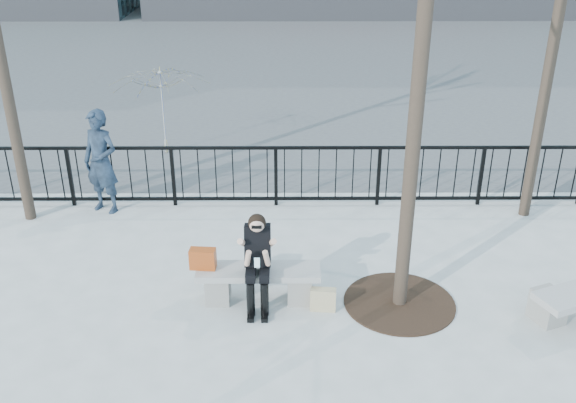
{
  "coord_description": "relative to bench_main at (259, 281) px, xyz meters",
  "views": [
    {
      "loc": [
        0.36,
        -7.34,
        4.95
      ],
      "look_at": [
        0.4,
        0.8,
        1.1
      ],
      "focal_mm": 40.0,
      "sensor_mm": 36.0,
      "label": 1
    }
  ],
  "objects": [
    {
      "name": "ground",
      "position": [
        0.0,
        0.0,
        -0.3
      ],
      "size": [
        120.0,
        120.0,
        0.0
      ],
      "primitive_type": "plane",
      "color": "#9F9F9A",
      "rests_on": "ground"
    },
    {
      "name": "vendor_umbrella",
      "position": [
        -2.2,
        5.54,
        0.63
      ],
      "size": [
        2.36,
        2.4,
        1.87
      ],
      "primitive_type": "imported",
      "rotation": [
        0.0,
        0.0,
        -0.17
      ],
      "color": "yellow",
      "rests_on": "ground"
    },
    {
      "name": "standing_man",
      "position": [
        -2.77,
        2.8,
        0.61
      ],
      "size": [
        0.78,
        0.67,
        1.81
      ],
      "primitive_type": "imported",
      "rotation": [
        0.0,
        0.0,
        -0.42
      ],
      "color": "black",
      "rests_on": "ground"
    },
    {
      "name": "shopping_bag",
      "position": [
        0.86,
        -0.24,
        -0.14
      ],
      "size": [
        0.35,
        0.16,
        0.32
      ],
      "primitive_type": "cube",
      "rotation": [
        0.0,
        0.0,
        -0.1
      ],
      "color": "beige",
      "rests_on": "ground"
    },
    {
      "name": "bench_main",
      "position": [
        0.0,
        0.0,
        0.0
      ],
      "size": [
        1.65,
        0.46,
        0.49
      ],
      "color": "slate",
      "rests_on": "ground"
    },
    {
      "name": "railing",
      "position": [
        0.0,
        3.0,
        0.25
      ],
      "size": [
        14.0,
        0.06,
        1.1
      ],
      "color": "black",
      "rests_on": "ground"
    },
    {
      "name": "tree_grate",
      "position": [
        1.9,
        -0.1,
        -0.29
      ],
      "size": [
        1.5,
        1.5,
        0.02
      ],
      "primitive_type": "cylinder",
      "color": "black",
      "rests_on": "ground"
    },
    {
      "name": "seated_woman",
      "position": [
        0.0,
        -0.16,
        0.37
      ],
      "size": [
        0.5,
        0.64,
        1.34
      ],
      "color": "black",
      "rests_on": "ground"
    },
    {
      "name": "street_surface",
      "position": [
        0.0,
        15.0,
        -0.3
      ],
      "size": [
        60.0,
        23.0,
        0.01
      ],
      "primitive_type": "cube",
      "color": "#474747",
      "rests_on": "ground"
    },
    {
      "name": "handbag",
      "position": [
        -0.73,
        0.02,
        0.33
      ],
      "size": [
        0.36,
        0.19,
        0.28
      ],
      "primitive_type": "cube",
      "rotation": [
        0.0,
        0.0,
        -0.09
      ],
      "color": "#A23E14",
      "rests_on": "bench_main"
    }
  ]
}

